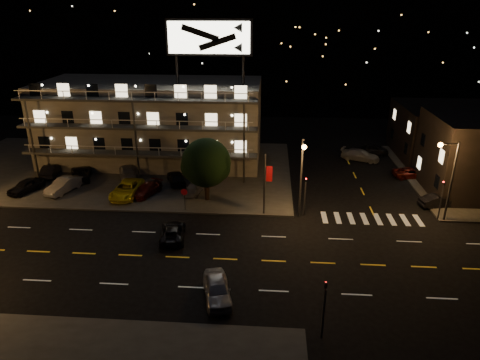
# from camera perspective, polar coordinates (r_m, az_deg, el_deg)

# --- Properties ---
(ground) EXTENTS (140.00, 140.00, 0.00)m
(ground) POSITION_cam_1_polar(r_m,az_deg,el_deg) (36.15, -5.19, -10.33)
(ground) COLOR black
(ground) RESTS_ON ground
(curb_nw) EXTENTS (44.00, 24.00, 0.15)m
(curb_nw) POSITION_cam_1_polar(r_m,az_deg,el_deg) (57.04, -16.01, 1.49)
(curb_nw) COLOR #353532
(curb_nw) RESTS_ON ground
(curb_ne) EXTENTS (16.00, 24.00, 0.15)m
(curb_ne) POSITION_cam_1_polar(r_m,az_deg,el_deg) (59.00, 28.50, 0.27)
(curb_ne) COLOR #353532
(curb_ne) RESTS_ON ground
(motel) EXTENTS (28.00, 13.80, 18.10)m
(motel) POSITION_cam_1_polar(r_m,az_deg,el_deg) (57.81, -11.48, 7.66)
(motel) COLOR gray
(motel) RESTS_ON ground
(side_bldg_back) EXTENTS (14.06, 12.00, 7.00)m
(side_bldg_back) POSITION_cam_1_polar(r_m,az_deg,el_deg) (65.00, 26.36, 5.70)
(side_bldg_back) COLOR black
(side_bldg_back) RESTS_ON ground
(hill_backdrop) EXTENTS (120.00, 25.00, 24.00)m
(hill_backdrop) POSITION_cam_1_polar(r_m,az_deg,el_deg) (99.79, -2.50, 17.62)
(hill_backdrop) COLOR black
(hill_backdrop) RESTS_ON ground
(streetlight_nc) EXTENTS (0.44, 1.92, 8.00)m
(streetlight_nc) POSITION_cam_1_polar(r_m,az_deg,el_deg) (40.74, 8.24, 1.21)
(streetlight_nc) COLOR #2D2D30
(streetlight_nc) RESTS_ON ground
(streetlight_ne) EXTENTS (1.92, 0.44, 8.00)m
(streetlight_ne) POSITION_cam_1_polar(r_m,az_deg,el_deg) (44.25, 26.10, 0.81)
(streetlight_ne) COLOR #2D2D30
(streetlight_ne) RESTS_ON ground
(signal_nw) EXTENTS (0.20, 0.27, 4.60)m
(signal_nw) POSITION_cam_1_polar(r_m,az_deg,el_deg) (42.20, 8.69, -1.57)
(signal_nw) COLOR #2D2D30
(signal_nw) RESTS_ON ground
(signal_sw) EXTENTS (0.20, 0.27, 4.60)m
(signal_sw) POSITION_cam_1_polar(r_m,az_deg,el_deg) (27.55, 11.19, -15.89)
(signal_sw) COLOR #2D2D30
(signal_sw) RESTS_ON ground
(signal_ne) EXTENTS (0.27, 0.20, 4.60)m
(signal_ne) POSITION_cam_1_polar(r_m,az_deg,el_deg) (45.20, 25.34, -1.92)
(signal_ne) COLOR #2D2D30
(signal_ne) RESTS_ON ground
(banner_north) EXTENTS (0.83, 0.16, 6.40)m
(banner_north) POSITION_cam_1_polar(r_m,az_deg,el_deg) (41.62, 3.39, -0.40)
(banner_north) COLOR #2D2D30
(banner_north) RESTS_ON ground
(stop_sign) EXTENTS (0.91, 0.11, 2.61)m
(stop_sign) POSITION_cam_1_polar(r_m,az_deg,el_deg) (43.29, -7.42, -2.11)
(stop_sign) COLOR #2D2D30
(stop_sign) RESTS_ON ground
(tree) EXTENTS (5.36, 5.16, 6.75)m
(tree) POSITION_cam_1_polar(r_m,az_deg,el_deg) (44.56, -4.59, 2.12)
(tree) COLOR black
(tree) RESTS_ON curb_nw
(lot_car_0) EXTENTS (3.12, 4.50, 1.42)m
(lot_car_0) POSITION_cam_1_polar(r_m,az_deg,el_deg) (53.16, -26.65, -0.69)
(lot_car_0) COLOR black
(lot_car_0) RESTS_ON curb_nw
(lot_car_1) EXTENTS (2.95, 4.93, 1.53)m
(lot_car_1) POSITION_cam_1_polar(r_m,az_deg,el_deg) (51.42, -22.43, -0.64)
(lot_car_1) COLOR #929297
(lot_car_1) RESTS_ON curb_nw
(lot_car_2) EXTENTS (2.79, 5.58, 1.52)m
(lot_car_2) POSITION_cam_1_polar(r_m,az_deg,el_deg) (48.09, -14.87, -1.20)
(lot_car_2) COLOR yellow
(lot_car_2) RESTS_ON curb_nw
(lot_car_3) EXTENTS (3.22, 4.57, 1.23)m
(lot_car_3) POSITION_cam_1_polar(r_m,az_deg,el_deg) (47.91, -12.36, -1.24)
(lot_car_3) COLOR #53130B
(lot_car_3) RESTS_ON curb_nw
(lot_car_4) EXTENTS (2.14, 3.91, 1.26)m
(lot_car_4) POSITION_cam_1_polar(r_m,az_deg,el_deg) (47.46, -6.13, -1.04)
(lot_car_4) COLOR #929297
(lot_car_4) RESTS_ON curb_nw
(lot_car_5) EXTENTS (2.21, 4.62, 1.46)m
(lot_car_5) POSITION_cam_1_polar(r_m,az_deg,el_deg) (56.83, -23.83, 1.21)
(lot_car_5) COLOR black
(lot_car_5) RESTS_ON curb_nw
(lot_car_6) EXTENTS (3.82, 5.58, 1.42)m
(lot_car_6) POSITION_cam_1_polar(r_m,az_deg,el_deg) (54.59, -20.53, 0.86)
(lot_car_6) COLOR black
(lot_car_6) RESTS_ON curb_nw
(lot_car_7) EXTENTS (3.58, 5.02, 1.35)m
(lot_car_7) POSITION_cam_1_polar(r_m,az_deg,el_deg) (53.89, -14.86, 1.25)
(lot_car_7) COLOR #929297
(lot_car_7) RESTS_ON curb_nw
(lot_car_8) EXTENTS (3.20, 4.64, 1.47)m
(lot_car_8) POSITION_cam_1_polar(r_m,az_deg,el_deg) (50.29, -8.51, 0.33)
(lot_car_8) COLOR black
(lot_car_8) RESTS_ON curb_nw
(lot_car_9) EXTENTS (2.04, 4.40, 1.40)m
(lot_car_9) POSITION_cam_1_polar(r_m,az_deg,el_deg) (50.12, -4.66, 0.39)
(lot_car_9) COLOR #53130B
(lot_car_9) RESTS_ON curb_nw
(side_car_0) EXTENTS (4.18, 2.15, 1.31)m
(side_car_0) POSITION_cam_1_polar(r_m,az_deg,el_deg) (48.85, 24.99, -2.57)
(side_car_0) COLOR black
(side_car_0) RESTS_ON ground
(side_car_1) EXTENTS (4.63, 2.60, 1.22)m
(side_car_1) POSITION_cam_1_polar(r_m,az_deg,el_deg) (55.94, 21.87, 0.90)
(side_car_1) COLOR #53130B
(side_car_1) RESTS_ON ground
(side_car_2) EXTENTS (5.49, 3.83, 1.48)m
(side_car_2) POSITION_cam_1_polar(r_m,az_deg,el_deg) (60.08, 15.74, 3.23)
(side_car_2) COLOR #929297
(side_car_2) RESTS_ON ground
(side_car_3) EXTENTS (4.30, 2.10, 1.41)m
(side_car_3) POSITION_cam_1_polar(r_m,az_deg,el_deg) (62.95, 17.37, 3.87)
(side_car_3) COLOR black
(side_car_3) RESTS_ON ground
(road_car_east) EXTENTS (2.80, 4.77, 1.52)m
(road_car_east) POSITION_cam_1_polar(r_m,az_deg,el_deg) (31.33, -3.08, -14.29)
(road_car_east) COLOR #929297
(road_car_east) RESTS_ON ground
(road_car_west) EXTENTS (2.72, 4.81, 1.27)m
(road_car_west) POSITION_cam_1_polar(r_m,az_deg,el_deg) (38.99, -8.97, -6.85)
(road_car_west) COLOR black
(road_car_west) RESTS_ON ground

